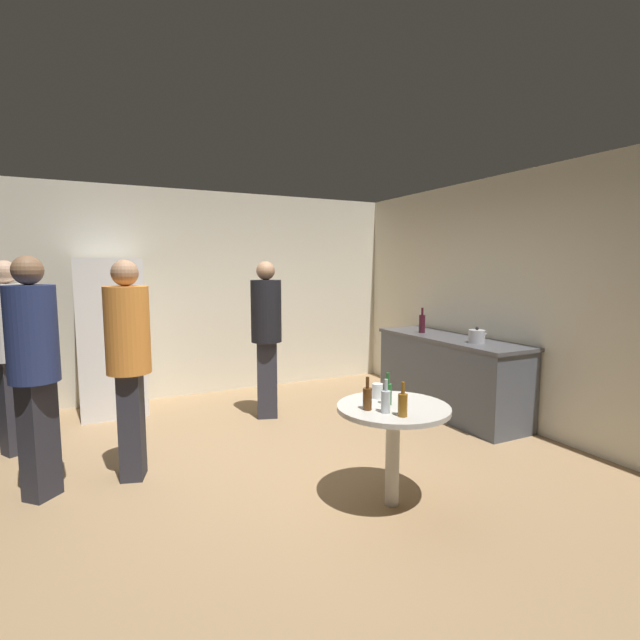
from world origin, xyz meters
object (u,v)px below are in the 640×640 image
at_px(foreground_table, 393,420).
at_px(person_in_black_shirt, 266,327).
at_px(plastic_cup_white, 377,391).
at_px(beer_bottle_green, 387,393).
at_px(beer_bottle_amber, 403,404).
at_px(kettle, 477,336).
at_px(refrigerator, 111,337).
at_px(beer_bottle_brown, 367,398).
at_px(person_in_navy_shirt, 34,358).
at_px(beer_bottle_clear, 386,401).
at_px(wine_bottle_on_counter, 422,323).
at_px(person_in_white_shirt, 10,342).
at_px(person_in_orange_shirt, 128,352).

distance_m(foreground_table, person_in_black_shirt, 2.31).
bearing_deg(plastic_cup_white, beer_bottle_green, -98.50).
relative_size(beer_bottle_amber, plastic_cup_white, 2.09).
distance_m(kettle, plastic_cup_white, 1.99).
xyz_separation_m(foreground_table, beer_bottle_amber, (-0.08, -0.22, 0.19)).
relative_size(refrigerator, beer_bottle_brown, 7.83).
xyz_separation_m(beer_bottle_green, person_in_black_shirt, (-0.10, 2.23, 0.22)).
bearing_deg(person_in_navy_shirt, beer_bottle_clear, 11.82).
relative_size(refrigerator, wine_bottle_on_counter, 5.81).
xyz_separation_m(refrigerator, plastic_cup_white, (1.69, -3.01, -0.11)).
xyz_separation_m(beer_bottle_amber, person_in_navy_shirt, (-2.18, 1.47, 0.23)).
distance_m(kettle, beer_bottle_clear, 2.26).
relative_size(plastic_cup_white, person_in_white_shirt, 0.06).
xyz_separation_m(refrigerator, kettle, (3.49, -2.19, 0.07)).
bearing_deg(wine_bottle_on_counter, person_in_white_shirt, 174.74).
bearing_deg(plastic_cup_white, refrigerator, 119.27).
relative_size(beer_bottle_amber, person_in_white_shirt, 0.13).
height_order(wine_bottle_on_counter, person_in_orange_shirt, person_in_orange_shirt).
relative_size(beer_bottle_green, plastic_cup_white, 2.09).
height_order(wine_bottle_on_counter, beer_bottle_green, wine_bottle_on_counter).
distance_m(beer_bottle_green, plastic_cup_white, 0.17).
bearing_deg(person_in_black_shirt, plastic_cup_white, 21.05).
bearing_deg(foreground_table, beer_bottle_brown, 179.57).
relative_size(wine_bottle_on_counter, person_in_navy_shirt, 0.17).
distance_m(refrigerator, beer_bottle_brown, 3.54).
distance_m(beer_bottle_green, person_in_white_shirt, 3.41).
height_order(kettle, foreground_table, kettle).
distance_m(refrigerator, beer_bottle_amber, 3.80).
relative_size(beer_bottle_brown, person_in_navy_shirt, 0.13).
height_order(foreground_table, person_in_orange_shirt, person_in_orange_shirt).
relative_size(beer_bottle_green, person_in_orange_shirt, 0.13).
relative_size(beer_bottle_green, beer_bottle_clear, 1.00).
xyz_separation_m(wine_bottle_on_counter, beer_bottle_clear, (-1.92, -2.03, -0.20)).
relative_size(person_in_white_shirt, person_in_orange_shirt, 1.00).
bearing_deg(foreground_table, beer_bottle_amber, -110.85).
relative_size(kettle, person_in_white_shirt, 0.14).
bearing_deg(person_in_orange_shirt, person_in_black_shirt, 49.23).
distance_m(wine_bottle_on_counter, beer_bottle_amber, 2.84).
xyz_separation_m(kettle, person_in_white_shirt, (-4.35, 1.28, 0.07)).
bearing_deg(kettle, wine_bottle_on_counter, 91.81).
height_order(refrigerator, beer_bottle_clear, refrigerator).
bearing_deg(foreground_table, person_in_black_shirt, 93.14).
bearing_deg(beer_bottle_green, person_in_white_shirt, 138.03).
xyz_separation_m(foreground_table, person_in_black_shirt, (-0.12, 2.27, 0.41)).
bearing_deg(plastic_cup_white, beer_bottle_brown, -136.39).
distance_m(foreground_table, plastic_cup_white, 0.26).
bearing_deg(beer_bottle_brown, wine_bottle_on_counter, 43.93).
xyz_separation_m(beer_bottle_brown, beer_bottle_clear, (0.07, -0.11, 0.00)).
relative_size(beer_bottle_green, person_in_white_shirt, 0.13).
relative_size(beer_bottle_amber, person_in_navy_shirt, 0.13).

